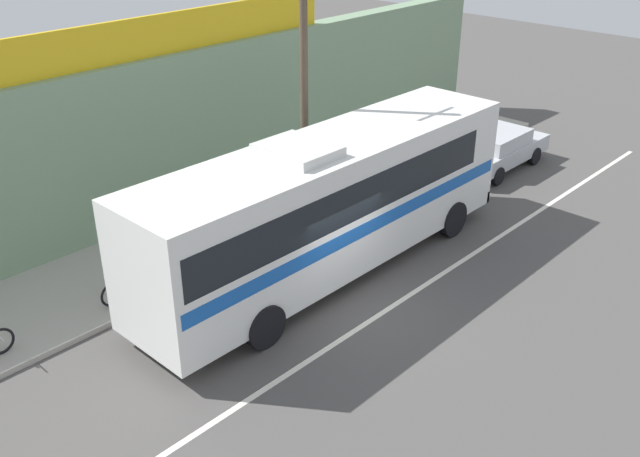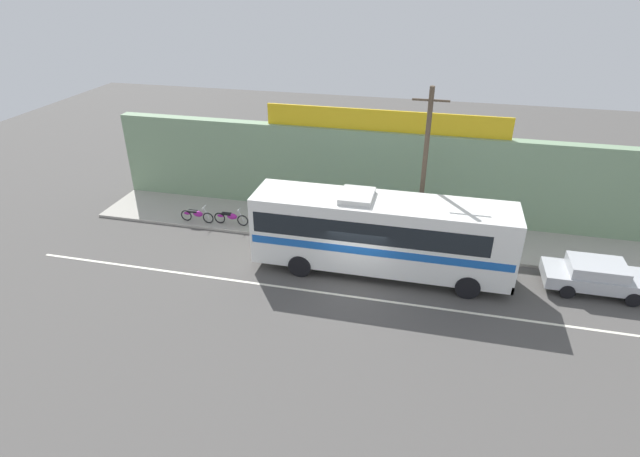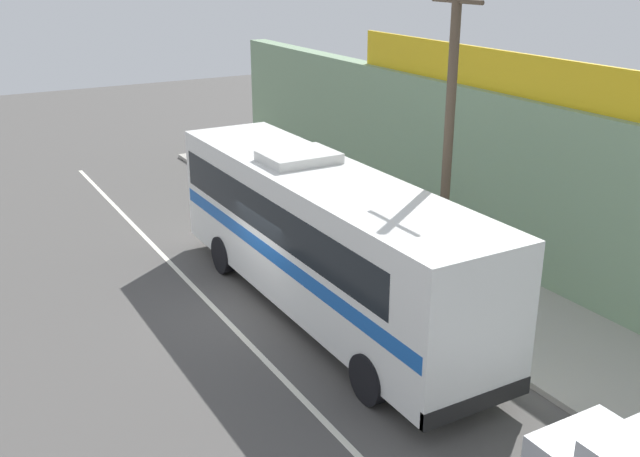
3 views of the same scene
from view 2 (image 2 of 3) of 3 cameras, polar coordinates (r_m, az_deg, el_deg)
The scene contains 12 objects.
ground_plane at distance 22.46m, azimuth 3.88°, elevation -6.46°, with size 70.00×70.00×0.00m, color #4F4C49.
sidewalk_slab at distance 26.84m, azimuth 5.80°, elevation -0.23°, with size 30.00×3.60×0.14m, color #A8A399.
storefront_facade at distance 27.81m, azimuth 6.67°, elevation 6.05°, with size 30.00×0.70×4.80m, color gray.
storefront_billboard at distance 26.86m, azimuth 7.26°, elevation 11.88°, with size 12.58×0.12×1.10m, color gold.
road_center_stripe at distance 21.80m, azimuth 3.51°, elevation -7.60°, with size 30.00×0.14×0.01m, color silver.
intercity_bus at distance 22.55m, azimuth 6.66°, elevation -0.31°, with size 11.40×2.65×3.78m.
parked_car at distance 24.74m, azimuth 28.58°, elevation -4.67°, with size 4.35×1.91×1.37m.
utility_pole at distance 23.78m, azimuth 11.57°, elevation 6.43°, with size 1.60×0.22×7.81m.
motorcycle_red at distance 27.41m, azimuth -10.00°, elevation 1.25°, with size 1.93×0.56×0.94m.
motorcycle_blue at distance 26.10m, azimuth -2.04°, elevation 0.27°, with size 1.92×0.56×0.94m.
motorcycle_black at distance 28.06m, azimuth -13.67°, elevation 1.51°, with size 1.89×0.56×0.94m.
pedestrian_far_right at distance 26.50m, azimuth 4.32°, elevation 1.98°, with size 0.30×0.48×1.67m.
Camera 2 is at (2.82, -18.37, 12.61)m, focal length 28.58 mm.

